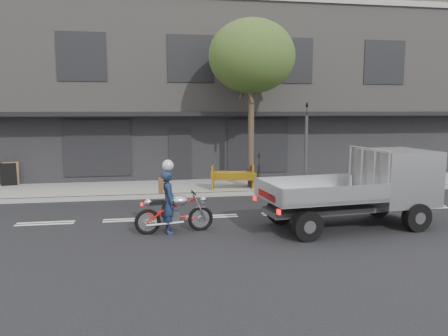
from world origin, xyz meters
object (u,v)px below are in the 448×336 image
street_tree (252,57)px  flatbed_ute (383,181)px  motorcycle (174,212)px  traffic_light_pole (306,150)px  sandwich_board (9,174)px  rider (168,202)px  construction_barrier (234,177)px

street_tree → flatbed_ute: (2.40, -5.91, -4.02)m
street_tree → motorcycle: size_ratio=3.23×
street_tree → traffic_light_pole: bearing=-23.0°
motorcycle → sandwich_board: bearing=125.2°
motorcycle → street_tree: bearing=54.1°
street_tree → traffic_light_pole: 4.23m
rider → flatbed_ute: size_ratio=0.34×
street_tree → rider: street_tree is taller
street_tree → construction_barrier: street_tree is taller
motorcycle → construction_barrier: bearing=57.6°
rider → sandwich_board: rider is taller
flatbed_ute → motorcycle: bearing=172.0°
traffic_light_pole → construction_barrier: 3.00m
sandwich_board → flatbed_ute: bearing=-44.1°
flatbed_ute → construction_barrier: 6.15m
traffic_light_pole → flatbed_ute: size_ratio=0.71×
street_tree → motorcycle: street_tree is taller
motorcycle → flatbed_ute: flatbed_ute is taller
street_tree → rider: size_ratio=4.06×
flatbed_ute → sandwich_board: size_ratio=5.21×
flatbed_ute → sandwich_board: flatbed_ute is taller
street_tree → sandwich_board: 10.86m
traffic_light_pole → rider: traffic_light_pole is taller
construction_barrier → rider: bearing=-118.6°
flatbed_ute → construction_barrier: bearing=115.7°
rider → motorcycle: bearing=-95.1°
street_tree → motorcycle: (-3.40, -5.72, -4.72)m
construction_barrier → sandwich_board: construction_barrier is taller
traffic_light_pole → street_tree: bearing=157.0°
flatbed_ute → traffic_light_pole: bearing=88.5°
traffic_light_pole → flatbed_ute: traffic_light_pole is taller
street_tree → flatbed_ute: street_tree is taller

